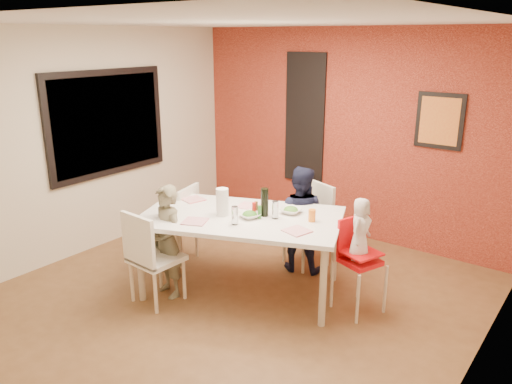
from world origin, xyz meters
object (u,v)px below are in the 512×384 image
Objects in this scene: chair_near at (149,254)px; chair_left at (181,220)px; wine_bottle at (265,202)px; dining_table at (241,222)px; chair_far at (312,220)px; paper_towel_roll at (222,202)px; toddler at (360,229)px; child_near at (168,241)px; child_far at (299,219)px; high_chair at (357,256)px.

chair_left is (-0.46, 0.90, -0.02)m from chair_near.
wine_bottle is at bearing -126.76° from chair_near.
dining_table is 2.38× the size of chair_far.
dining_table is 0.96m from chair_near.
dining_table is 1.08m from chair_far.
chair_near is at bearing -120.71° from paper_towel_roll.
chair_near is at bearing -125.60° from dining_table.
chair_near is at bearing 120.82° from toddler.
chair_near is 0.25m from child_near.
child_far reaches higher than dining_table.
chair_far is at bearing 112.06° from chair_left.
toddler reaches higher than chair_far.
chair_left is 0.77× the size of child_far.
wine_bottle is at bearing 100.58° from toddler.
toddler is at bearing 40.36° from child_near.
child_far is (0.21, 0.79, -0.15)m from dining_table.
wine_bottle is (-0.93, -0.24, 0.43)m from high_chair.
child_far is (0.75, 1.31, 0.02)m from child_near.
high_chair is 0.78× the size of child_near.
chair_far is at bearing -110.80° from chair_near.
wine_bottle reaches higher than high_chair.
chair_near is 1.04× the size of chair_left.
toddler is 0.98m from wine_bottle.
paper_towel_roll is at bearing 50.38° from child_far.
high_chair reaches higher than dining_table.
high_chair is 0.29m from toddler.
paper_towel_roll is at bearing -117.86° from chair_near.
chair_far reaches higher than dining_table.
wine_bottle reaches higher than chair_near.
child_near is at bearing -96.67° from chair_far.
high_chair is at bearing 82.80° from chair_left.
paper_towel_roll is (-1.30, -0.47, 0.13)m from toddler.
dining_table is 0.29m from paper_towel_roll.
dining_table is at bearing 56.48° from child_near.
child_near is 1.92m from toddler.
high_chair is (2.13, 0.24, 0.03)m from chair_left.
chair_left is 1.29m from wine_bottle.
chair_near is (-0.55, -0.76, -0.22)m from dining_table.
toddler is (2.15, 0.23, 0.33)m from chair_left.
toddler is at bearing -143.54° from chair_near.
toddler is 1.39m from paper_towel_roll.
paper_towel_roll is (0.39, 0.41, 0.39)m from child_near.
dining_table is 1.94× the size of child_near.
child_near reaches higher than paper_towel_roll.
chair_near is 0.83× the size of child_near.
wine_bottle is (-0.04, -0.90, 0.45)m from chair_far.
dining_table is 2.44× the size of chair_left.
child_far is (-0.03, -0.24, 0.07)m from chair_far.
chair_far is 1.58× the size of toddler.
toddler reaches higher than chair_left.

